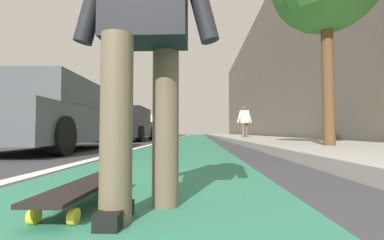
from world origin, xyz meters
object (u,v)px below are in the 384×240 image
object	(u,v)px
skateboard	(85,188)
skater_person	(145,20)
parked_car_near	(50,117)
parked_car_end	(166,129)
parked_car_mid	(127,125)
pedestrian_distant	(245,120)
traffic_light	(174,98)
parked_car_far	(151,127)

from	to	relation	value
skateboard	skater_person	xyz separation A→B (m)	(-0.15, -0.35, 0.84)
parked_car_near	parked_car_end	distance (m)	18.51
skater_person	parked_car_near	bearing A→B (deg)	34.25
parked_car_mid	skater_person	bearing A→B (deg)	-164.17
parked_car_near	pedestrian_distant	xyz separation A→B (m)	(7.71, -5.42, 0.26)
skateboard	traffic_light	world-z (taller)	traffic_light
skater_person	traffic_light	world-z (taller)	traffic_light
parked_car_end	pedestrian_distant	bearing A→B (deg)	-153.78
parked_car_mid	traffic_light	xyz separation A→B (m)	(7.73, -1.33, 2.23)
skateboard	pedestrian_distant	bearing A→B (deg)	-13.50
skater_person	parked_car_near	size ratio (longest dim) A/B	0.38
parked_car_mid	pedestrian_distant	xyz separation A→B (m)	(1.43, -5.50, 0.26)
traffic_light	parked_car_near	bearing A→B (deg)	174.87
parked_car_near	parked_car_far	world-z (taller)	parked_car_near
skater_person	parked_car_mid	xyz separation A→B (m)	(10.57, 3.00, -0.22)
parked_car_near	parked_car_mid	world-z (taller)	parked_car_near
skateboard	parked_car_end	world-z (taller)	parked_car_end
parked_car_far	parked_car_end	xyz separation A→B (m)	(6.53, -0.11, 0.01)
parked_car_near	pedestrian_distant	size ratio (longest dim) A/B	2.53
skater_person	pedestrian_distant	distance (m)	12.26
skateboard	parked_car_mid	bearing A→B (deg)	14.27
skater_person	parked_car_near	xyz separation A→B (m)	(4.29, 2.92, -0.22)
parked_car_near	pedestrian_distant	distance (m)	9.43
skater_person	parked_car_end	world-z (taller)	skater_person
parked_car_near	traffic_light	distance (m)	14.24
pedestrian_distant	parked_car_mid	bearing A→B (deg)	104.60
parked_car_mid	skateboard	bearing A→B (deg)	-165.73
skateboard	parked_car_near	world-z (taller)	parked_car_near
parked_car_near	parked_car_mid	bearing A→B (deg)	0.69
parked_car_far	skater_person	bearing A→B (deg)	-169.81
skateboard	skater_person	size ratio (longest dim) A/B	0.51
parked_car_far	parked_car_end	distance (m)	6.54
parked_car_far	parked_car_mid	bearing A→B (deg)	179.27
parked_car_mid	parked_car_far	world-z (taller)	parked_car_mid
parked_car_end	traffic_light	size ratio (longest dim) A/B	0.99
parked_car_mid	parked_car_near	bearing A→B (deg)	-179.31
skateboard	parked_car_far	size ratio (longest dim) A/B	0.18
traffic_light	skateboard	bearing A→B (deg)	-175.85
parked_car_end	pedestrian_distant	size ratio (longest dim) A/B	2.45
traffic_light	pedestrian_distant	world-z (taller)	traffic_light
skateboard	parked_car_end	size ratio (longest dim) A/B	0.20
skateboard	parked_car_far	xyz separation A→B (m)	(16.11, 2.58, 0.62)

